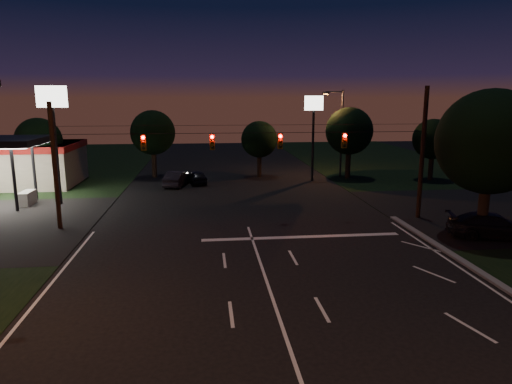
{
  "coord_description": "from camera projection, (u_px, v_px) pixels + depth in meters",
  "views": [
    {
      "loc": [
        -2.67,
        -14.34,
        8.22
      ],
      "look_at": [
        0.15,
        10.7,
        3.0
      ],
      "focal_mm": 32.0,
      "sensor_mm": 36.0,
      "label": 1
    }
  ],
  "objects": [
    {
      "name": "tree_far_e",
      "position": [
        433.0,
        140.0,
        45.59
      ],
      "size": [
        4.0,
        4.0,
        6.18
      ],
      "color": "black",
      "rests_on": "ground"
    },
    {
      "name": "pole_sign_left_near",
      "position": [
        53.0,
        114.0,
        34.37
      ],
      "size": [
        2.2,
        0.3,
        9.1
      ],
      "color": "black",
      "rests_on": "ground"
    },
    {
      "name": "street_light_right_far",
      "position": [
        339.0,
        127.0,
        47.22
      ],
      "size": [
        2.2,
        0.35,
        9.0
      ],
      "color": "black",
      "rests_on": "ground"
    },
    {
      "name": "car_oncoming_a",
      "position": [
        197.0,
        177.0,
        44.4
      ],
      "size": [
        2.27,
        3.99,
        1.28
      ],
      "primitive_type": "imported",
      "rotation": [
        0.0,
        0.0,
        3.35
      ],
      "color": "black",
      "rests_on": "ground"
    },
    {
      "name": "utility_pole_left",
      "position": [
        60.0,
        229.0,
        29.2
      ],
      "size": [
        0.28,
        0.28,
        8.0
      ],
      "primitive_type": "cylinder",
      "color": "black",
      "rests_on": "ground"
    },
    {
      "name": "car_cross",
      "position": [
        494.0,
        226.0,
        27.05
      ],
      "size": [
        5.57,
        3.35,
        1.51
      ],
      "primitive_type": "imported",
      "rotation": [
        0.0,
        0.0,
        1.32
      ],
      "color": "black",
      "rests_on": "ground"
    },
    {
      "name": "signal_span",
      "position": [
        246.0,
        141.0,
        29.36
      ],
      "size": [
        24.0,
        0.4,
        1.56
      ],
      "color": "black",
      "rests_on": "ground"
    },
    {
      "name": "car_oncoming_b",
      "position": [
        177.0,
        179.0,
        43.07
      ],
      "size": [
        2.42,
        4.58,
        1.44
      ],
      "primitive_type": "imported",
      "rotation": [
        0.0,
        0.0,
        2.93
      ],
      "color": "black",
      "rests_on": "ground"
    },
    {
      "name": "pole_sign_right",
      "position": [
        314.0,
        118.0,
        44.71
      ],
      "size": [
        1.8,
        0.3,
        8.4
      ],
      "color": "black",
      "rests_on": "ground"
    },
    {
      "name": "tree_right_near",
      "position": [
        489.0,
        143.0,
        26.13
      ],
      "size": [
        6.0,
        6.0,
        8.76
      ],
      "color": "black",
      "rests_on": "ground"
    },
    {
      "name": "tree_far_b",
      "position": [
        153.0,
        133.0,
        47.31
      ],
      "size": [
        4.6,
        4.6,
        6.98
      ],
      "color": "black",
      "rests_on": "ground"
    },
    {
      "name": "utility_pole_right",
      "position": [
        418.0,
        218.0,
        31.82
      ],
      "size": [
        0.3,
        0.3,
        9.0
      ],
      "primitive_type": "cylinder",
      "color": "black",
      "rests_on": "ground"
    },
    {
      "name": "stop_bar",
      "position": [
        302.0,
        237.0,
        27.43
      ],
      "size": [
        12.0,
        0.5,
        0.01
      ],
      "primitive_type": "cube",
      "color": "silver",
      "rests_on": "ground"
    },
    {
      "name": "tree_far_c",
      "position": [
        259.0,
        140.0,
        47.66
      ],
      "size": [
        3.8,
        3.8,
        5.86
      ],
      "color": "black",
      "rests_on": "ground"
    },
    {
      "name": "tree_far_a",
      "position": [
        39.0,
        141.0,
        42.39
      ],
      "size": [
        4.2,
        4.2,
        6.42
      ],
      "color": "black",
      "rests_on": "ground"
    },
    {
      "name": "tree_far_d",
      "position": [
        349.0,
        132.0,
        46.54
      ],
      "size": [
        4.8,
        4.8,
        7.3
      ],
      "color": "black",
      "rests_on": "ground"
    },
    {
      "name": "ground",
      "position": [
        286.0,
        338.0,
        15.91
      ],
      "size": [
        140.0,
        140.0,
        0.0
      ],
      "primitive_type": "plane",
      "color": "black",
      "rests_on": "ground"
    }
  ]
}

